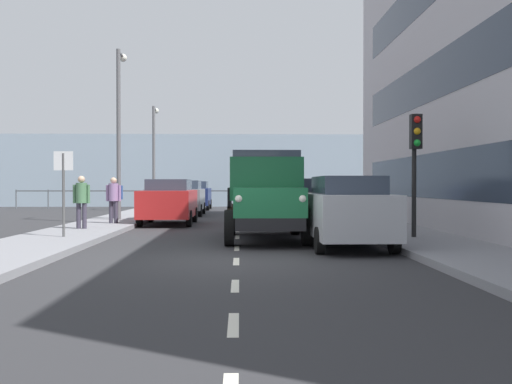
# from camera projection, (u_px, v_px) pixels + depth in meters

# --- Properties ---
(ground_plane) EXTENTS (80.00, 80.00, 0.00)m
(ground_plane) POSITION_uv_depth(u_px,v_px,m) (238.00, 229.00, 19.98)
(ground_plane) COLOR #2D2D30
(sidewalk_left) EXTENTS (2.42, 35.64, 0.15)m
(sidewalk_left) POSITION_uv_depth(u_px,v_px,m) (377.00, 227.00, 20.11)
(sidewalk_left) COLOR gray
(sidewalk_left) RESTS_ON ground_plane
(sidewalk_right) EXTENTS (2.42, 35.64, 0.15)m
(sidewalk_right) POSITION_uv_depth(u_px,v_px,m) (96.00, 227.00, 19.84)
(sidewalk_right) COLOR gray
(sidewalk_right) RESTS_ON ground_plane
(road_centreline_markings) EXTENTS (0.12, 31.34, 0.01)m
(road_centreline_markings) POSITION_uv_depth(u_px,v_px,m) (238.00, 231.00, 19.19)
(road_centreline_markings) COLOR silver
(road_centreline_markings) RESTS_ON ground_plane
(sea_horizon) EXTENTS (80.00, 0.80, 5.00)m
(sea_horizon) POSITION_uv_depth(u_px,v_px,m) (239.00, 171.00, 40.76)
(sea_horizon) COLOR #8C9EAD
(sea_horizon) RESTS_ON ground_plane
(seawall_railing) EXTENTS (28.08, 0.08, 1.20)m
(seawall_railing) POSITION_uv_depth(u_px,v_px,m) (239.00, 194.00, 37.18)
(seawall_railing) COLOR #4C5156
(seawall_railing) RESTS_ON ground_plane
(truck_vintage_green) EXTENTS (2.17, 5.64, 2.43)m
(truck_vintage_green) POSITION_uv_depth(u_px,v_px,m) (266.00, 197.00, 15.82)
(truck_vintage_green) COLOR black
(truck_vintage_green) RESTS_ON ground_plane
(car_silver_kerbside_near) EXTENTS (1.83, 4.34, 1.72)m
(car_silver_kerbside_near) POSITION_uv_depth(u_px,v_px,m) (346.00, 211.00, 14.12)
(car_silver_kerbside_near) COLOR #B7BABF
(car_silver_kerbside_near) RESTS_ON ground_plane
(car_black_kerbside_1) EXTENTS (1.83, 3.95, 1.72)m
(car_black_kerbside_1) POSITION_uv_depth(u_px,v_px,m) (315.00, 203.00, 19.99)
(car_black_kerbside_1) COLOR black
(car_black_kerbside_1) RESTS_ON ground_plane
(car_red_oppositeside_0) EXTENTS (1.96, 4.23, 1.72)m
(car_red_oppositeside_0) POSITION_uv_depth(u_px,v_px,m) (169.00, 201.00, 22.35)
(car_red_oppositeside_0) COLOR #B21E1E
(car_red_oppositeside_0) RESTS_ON ground_plane
(car_grey_oppositeside_1) EXTENTS (1.83, 4.15, 1.72)m
(car_grey_oppositeside_1) POSITION_uv_depth(u_px,v_px,m) (185.00, 197.00, 29.00)
(car_grey_oppositeside_1) COLOR slate
(car_grey_oppositeside_1) RESTS_ON ground_plane
(car_navy_oppositeside_2) EXTENTS (1.87, 4.14, 1.72)m
(car_navy_oppositeside_2) POSITION_uv_depth(u_px,v_px,m) (195.00, 195.00, 35.43)
(car_navy_oppositeside_2) COLOR navy
(car_navy_oppositeside_2) RESTS_ON ground_plane
(pedestrian_near_railing) EXTENTS (0.53, 0.34, 1.65)m
(pedestrian_near_railing) POSITION_uv_depth(u_px,v_px,m) (81.00, 198.00, 18.23)
(pedestrian_near_railing) COLOR #383342
(pedestrian_near_railing) RESTS_ON sidewalk_right
(pedestrian_couple_b) EXTENTS (0.53, 0.34, 1.63)m
(pedestrian_couple_b) POSITION_uv_depth(u_px,v_px,m) (113.00, 196.00, 20.78)
(pedestrian_couple_b) COLOR #383342
(pedestrian_couple_b) RESTS_ON sidewalk_right
(pedestrian_in_dark_coat) EXTENTS (0.53, 0.34, 1.60)m
(pedestrian_in_dark_coat) POSITION_uv_depth(u_px,v_px,m) (116.00, 195.00, 23.68)
(pedestrian_in_dark_coat) COLOR #383342
(pedestrian_in_dark_coat) RESTS_ON sidewalk_right
(traffic_light_near) EXTENTS (0.28, 0.41, 3.20)m
(traffic_light_near) POSITION_uv_depth(u_px,v_px,m) (415.00, 148.00, 15.23)
(traffic_light_near) COLOR black
(traffic_light_near) RESTS_ON sidewalk_left
(lamp_post_promenade) EXTENTS (0.32, 1.14, 6.66)m
(lamp_post_promenade) POSITION_uv_depth(u_px,v_px,m) (119.00, 119.00, 22.95)
(lamp_post_promenade) COLOR #59595B
(lamp_post_promenade) RESTS_ON sidewalk_right
(lamp_post_far) EXTENTS (0.32, 1.14, 5.77)m
(lamp_post_far) POSITION_uv_depth(u_px,v_px,m) (154.00, 147.00, 32.85)
(lamp_post_far) COLOR #59595B
(lamp_post_far) RESTS_ON sidewalk_right
(street_sign) EXTENTS (0.50, 0.07, 2.25)m
(street_sign) POSITION_uv_depth(u_px,v_px,m) (63.00, 179.00, 15.40)
(street_sign) COLOR #4C4C4C
(street_sign) RESTS_ON sidewalk_right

